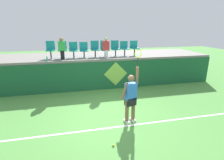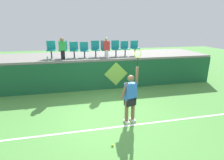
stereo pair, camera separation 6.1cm
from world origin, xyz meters
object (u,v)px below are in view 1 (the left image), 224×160
(stadium_chair_1, at_px, (62,49))
(stadium_chair_6, at_px, (115,48))
(water_bottle, at_px, (47,59))
(stadium_chair_0, at_px, (51,49))
(stadium_chair_7, at_px, (124,47))
(stadium_chair_2, at_px, (73,49))
(spectator_1, at_px, (106,47))
(stadium_chair_4, at_px, (95,48))
(tennis_ball, at_px, (113,145))
(stadium_chair_8, at_px, (134,47))
(tennis_player, at_px, (131,96))
(stadium_chair_3, at_px, (84,49))
(spectator_0, at_px, (62,48))
(stadium_chair_5, at_px, (105,48))

(stadium_chair_1, xyz_separation_m, stadium_chair_6, (2.86, 0.00, -0.02))
(water_bottle, relative_size, stadium_chair_0, 0.25)
(stadium_chair_7, bearing_deg, stadium_chair_6, 179.22)
(stadium_chair_2, distance_m, spectator_1, 1.74)
(stadium_chair_2, relative_size, stadium_chair_4, 0.95)
(spectator_1, bearing_deg, water_bottle, -173.11)
(tennis_ball, distance_m, stadium_chair_7, 6.28)
(stadium_chair_7, relative_size, stadium_chair_8, 0.98)
(stadium_chair_4, bearing_deg, spectator_1, -36.79)
(tennis_player, bearing_deg, stadium_chair_4, 97.66)
(water_bottle, relative_size, spectator_1, 0.21)
(stadium_chair_8, bearing_deg, stadium_chair_3, 179.90)
(stadium_chair_8, height_order, spectator_0, spectator_0)
(stadium_chair_7, bearing_deg, stadium_chair_2, 179.94)
(stadium_chair_2, height_order, stadium_chair_8, stadium_chair_8)
(stadium_chair_5, bearing_deg, stadium_chair_3, -179.73)
(stadium_chair_5, height_order, spectator_1, spectator_1)
(tennis_ball, height_order, stadium_chair_3, stadium_chair_3)
(stadium_chair_4, bearing_deg, spectator_0, -165.22)
(stadium_chair_4, relative_size, stadium_chair_6, 1.01)
(stadium_chair_1, height_order, stadium_chair_6, stadium_chair_1)
(stadium_chair_2, height_order, stadium_chair_4, stadium_chair_4)
(tennis_player, distance_m, stadium_chair_7, 4.70)
(stadium_chair_2, bearing_deg, stadium_chair_5, 0.24)
(stadium_chair_2, height_order, stadium_chair_7, stadium_chair_2)
(stadium_chair_2, xyz_separation_m, stadium_chair_3, (0.55, 0.00, -0.02))
(spectator_1, bearing_deg, stadium_chair_6, 33.83)
(stadium_chair_0, xyz_separation_m, stadium_chair_5, (2.85, 0.01, -0.05))
(tennis_ball, relative_size, stadium_chair_2, 0.08)
(stadium_chair_1, bearing_deg, tennis_ball, -75.59)
(stadium_chair_0, distance_m, stadium_chair_1, 0.60)
(tennis_ball, relative_size, water_bottle, 0.30)
(stadium_chair_7, distance_m, spectator_0, 3.43)
(stadium_chair_4, distance_m, stadium_chair_5, 0.54)
(stadium_chair_3, distance_m, stadium_chair_6, 1.75)
(tennis_player, distance_m, stadium_chair_6, 4.61)
(tennis_player, distance_m, spectator_0, 4.77)
(stadium_chair_0, height_order, stadium_chair_8, stadium_chair_0)
(stadium_chair_1, bearing_deg, stadium_chair_8, -0.09)
(tennis_ball, xyz_separation_m, spectator_0, (-1.44, 5.16, 2.14))
(stadium_chair_1, bearing_deg, stadium_chair_7, -0.10)
(stadium_chair_7, bearing_deg, tennis_ball, -109.20)
(stadium_chair_2, relative_size, stadium_chair_3, 1.02)
(stadium_chair_5, relative_size, stadium_chair_6, 1.00)
(tennis_ball, bearing_deg, stadium_chair_1, 104.41)
(stadium_chair_0, height_order, stadium_chair_4, stadium_chair_0)
(stadium_chair_5, relative_size, spectator_0, 0.80)
(tennis_player, relative_size, water_bottle, 11.48)
(stadium_chair_0, relative_size, stadium_chair_3, 1.11)
(stadium_chair_0, height_order, spectator_1, spectator_1)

